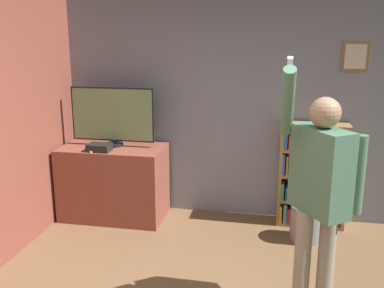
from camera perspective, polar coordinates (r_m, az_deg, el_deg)
wall_back at (r=5.33m, az=5.61°, el=4.94°), size 6.10×0.09×2.70m
wall_side_brick at (r=4.68m, az=-22.62°, el=2.53°), size 0.06×4.40×2.70m
tv_ledge at (r=5.49m, az=-9.88°, el=-4.78°), size 1.21×0.67×0.88m
television at (r=5.34m, az=-10.04°, el=3.53°), size 1.00×0.22×0.70m
game_console at (r=5.20m, az=-11.68°, el=-0.44°), size 0.26×0.19×0.08m
remote_loose at (r=5.19m, az=-12.24°, el=-0.84°), size 0.09×0.14×0.02m
bookshelf at (r=5.34m, az=14.29°, el=-4.20°), size 0.76×0.28×1.20m
person at (r=3.52m, az=15.90°, el=-5.19°), size 0.63×0.59×2.05m
waste_bin at (r=5.07m, az=14.31°, el=-9.67°), size 0.34×0.34×0.39m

